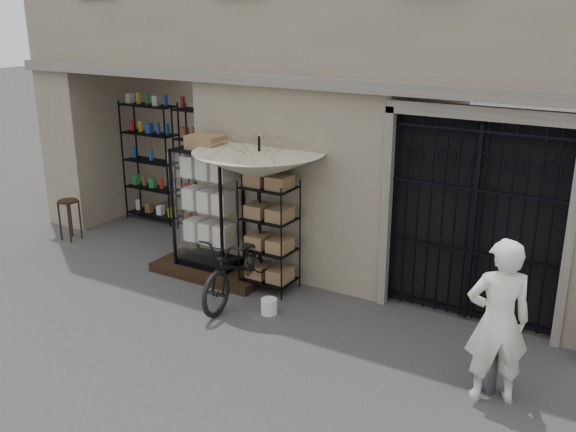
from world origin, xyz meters
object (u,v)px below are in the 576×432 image
Objects in this scene: wire_rack at (269,237)px; market_umbrella at (259,158)px; white_bucket at (269,306)px; wooden_stool at (70,219)px; shopkeeper at (489,398)px; display_cabinet at (208,214)px; steel_bollard at (492,358)px; bicycle at (241,298)px.

market_umbrella is (-0.21, 0.06, 1.23)m from wire_rack.
white_bucket is 0.30× the size of wooden_stool.
white_bucket is at bearing -36.08° from shopkeeper.
display_cabinet is 2.71× the size of wooden_stool.
wire_rack is at bearing 122.12° from white_bucket.
steel_bollard reaches higher than white_bucket.
market_umbrella is at bearing 129.94° from white_bucket.
market_umbrella is at bearing -18.44° from display_cabinet.
bicycle is 2.60× the size of wooden_stool.
market_umbrella is 3.32× the size of steel_bollard.
wire_rack is 7.44× the size of white_bucket.
white_bucket is 0.12× the size of bicycle.
wire_rack is 4.11m from shopkeeper.
market_umbrella reaches higher than wooden_stool.
display_cabinet is at bearing 1.63° from wooden_stool.
display_cabinet is 8.92× the size of white_bucket.
market_umbrella reaches higher than white_bucket.
steel_bollard reaches higher than wooden_stool.
shopkeeper is at bearing -71.60° from steel_bollard.
display_cabinet reaches higher than wire_rack.
market_umbrella reaches higher than bicycle.
bicycle reaches higher than white_bucket.
shopkeeper is (8.36, -1.20, -0.42)m from wooden_stool.
white_bucket is (0.47, -0.75, -0.76)m from wire_rack.
wooden_stool is at bearing -178.53° from market_umbrella.
market_umbrella is 2.19m from bicycle.
bicycle is at bearing -48.11° from display_cabinet.
wire_rack is at bearing 163.46° from steel_bollard.
wire_rack is at bearing 0.65° from wooden_stool.
wire_rack reaches higher than wooden_stool.
wire_rack is 0.87× the size of bicycle.
steel_bollard is at bearing -7.32° from wooden_stool.
steel_bollard is (3.77, -1.12, -0.44)m from wire_rack.
white_bucket is at bearing -23.83° from bicycle.
wire_rack is 1.04m from bicycle.
display_cabinet is 1.20× the size of wire_rack.
shopkeeper is (4.02, -1.31, -2.11)m from market_umbrella.
bicycle is 4.41m from wooden_stool.
white_bucket is (1.70, -0.80, -0.93)m from display_cabinet.
steel_bollard is at bearing -6.36° from white_bucket.
display_cabinet is 1.58m from bicycle.
wooden_stool is (-4.36, 0.48, 0.42)m from bicycle.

